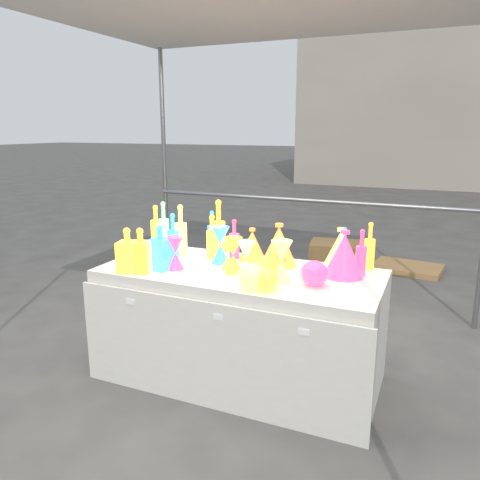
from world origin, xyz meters
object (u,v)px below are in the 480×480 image
at_px(cardboard_box_closed, 337,262).
at_px(lampshade_0, 279,245).
at_px(decanter_0, 128,250).
at_px(globe_0, 266,280).
at_px(display_table, 239,325).
at_px(bottle_0, 156,226).
at_px(hourglass_0, 233,255).

xyz_separation_m(cardboard_box_closed, lampshade_0, (0.03, -2.11, 0.68)).
distance_m(decanter_0, globe_0, 0.92).
bearing_deg(display_table, bottle_0, 158.07).
height_order(cardboard_box_closed, lampshade_0, lampshade_0).
bearing_deg(display_table, lampshade_0, 47.74).
relative_size(display_table, hourglass_0, 7.98).
xyz_separation_m(display_table, bottle_0, (-0.85, 0.34, 0.54)).
xyz_separation_m(bottle_0, hourglass_0, (0.83, -0.40, -0.04)).
bearing_deg(globe_0, cardboard_box_closed, 92.64).
bearing_deg(cardboard_box_closed, display_table, -102.57).
xyz_separation_m(bottle_0, lampshade_0, (1.04, -0.13, -0.02)).
bearing_deg(display_table, decanter_0, -154.58).
bearing_deg(cardboard_box_closed, lampshade_0, -97.76).
relative_size(cardboard_box_closed, bottle_0, 1.84).
height_order(cardboard_box_closed, hourglass_0, hourglass_0).
height_order(decanter_0, globe_0, decanter_0).
bearing_deg(globe_0, decanter_0, -178.82).
distance_m(cardboard_box_closed, lampshade_0, 2.21).
height_order(cardboard_box_closed, bottle_0, bottle_0).
xyz_separation_m(display_table, hourglass_0, (-0.02, -0.06, 0.49)).
height_order(display_table, lampshade_0, lampshade_0).
xyz_separation_m(display_table, cardboard_box_closed, (0.16, 2.32, -0.16)).
relative_size(decanter_0, lampshade_0, 1.01).
height_order(display_table, bottle_0, bottle_0).
bearing_deg(display_table, cardboard_box_closed, 85.94).
bearing_deg(hourglass_0, bottle_0, 154.23).
bearing_deg(globe_0, display_table, 135.10).
bearing_deg(lampshade_0, cardboard_box_closed, 95.85).
relative_size(display_table, lampshade_0, 6.46).
height_order(bottle_0, globe_0, bottle_0).
distance_m(cardboard_box_closed, decanter_0, 2.82).
relative_size(display_table, globe_0, 12.37).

